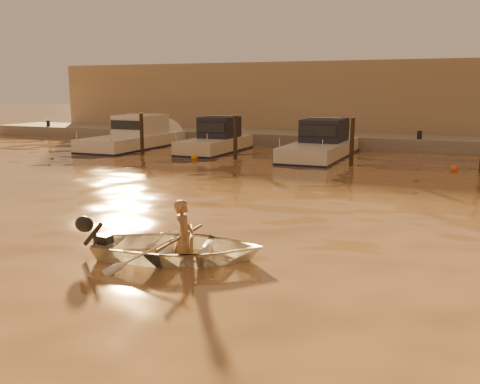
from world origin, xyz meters
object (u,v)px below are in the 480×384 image
at_px(dinghy, 179,248).
at_px(person, 184,237).
at_px(waterfront_building, 397,101).
at_px(moored_boat_0, 134,136).
at_px(moored_boat_1, 215,140).
at_px(moored_boat_2, 321,144).

distance_m(dinghy, person, 0.23).
relative_size(person, waterfront_building, 0.03).
height_order(person, waterfront_building, waterfront_building).
distance_m(dinghy, moored_boat_0, 19.82).
height_order(moored_boat_1, moored_boat_2, same).
height_order(dinghy, person, person).
relative_size(moored_boat_1, waterfront_building, 0.13).
distance_m(moored_boat_0, moored_boat_1, 4.88).
xyz_separation_m(person, moored_boat_1, (-6.93, 15.95, 0.20)).
bearing_deg(person, dinghy, 90.00).
distance_m(person, moored_boat_0, 19.85).
height_order(dinghy, waterfront_building, waterfront_building).
bearing_deg(moored_boat_0, person, -53.48).
height_order(person, moored_boat_0, moored_boat_0).
bearing_deg(dinghy, moored_boat_2, -10.93).
xyz_separation_m(moored_boat_0, moored_boat_2, (10.36, 0.00, 0.00)).
bearing_deg(moored_boat_2, moored_boat_0, 180.00).
distance_m(dinghy, moored_boat_1, 17.38).
xyz_separation_m(moored_boat_0, waterfront_building, (12.45, 11.00, 1.77)).
xyz_separation_m(person, moored_boat_2, (-1.45, 15.95, 0.20)).
distance_m(moored_boat_1, moored_boat_2, 5.48).
xyz_separation_m(person, moored_boat_0, (-11.81, 15.95, 0.20)).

